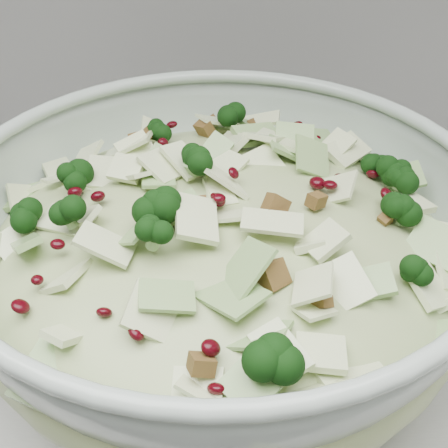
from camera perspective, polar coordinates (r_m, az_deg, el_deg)
name	(u,v)px	position (r m, az deg, el deg)	size (l,w,h in m)	color
mixing_bowl	(220,262)	(0.50, -0.38, -3.49)	(0.50, 0.50, 0.17)	#A5B6A9
salad	(220,235)	(0.49, -0.40, -1.06)	(0.54, 0.54, 0.17)	#A8B87E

